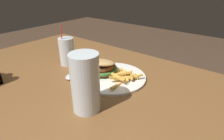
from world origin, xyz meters
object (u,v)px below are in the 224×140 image
(meal_plate_near, at_px, (107,71))
(juice_glass, at_px, (67,52))
(spoon, at_px, (72,76))
(beer_glass, at_px, (85,85))

(meal_plate_near, relative_size, juice_glass, 1.45)
(spoon, bearing_deg, juice_glass, -149.12)
(beer_glass, bearing_deg, spoon, -28.42)
(meal_plate_near, height_order, spoon, meal_plate_near)
(meal_plate_near, relative_size, beer_glass, 1.51)
(beer_glass, height_order, juice_glass, juice_glass)
(beer_glass, relative_size, juice_glass, 0.96)
(meal_plate_near, distance_m, beer_glass, 0.24)
(juice_glass, bearing_deg, beer_glass, 149.51)
(meal_plate_near, bearing_deg, juice_glass, 3.68)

